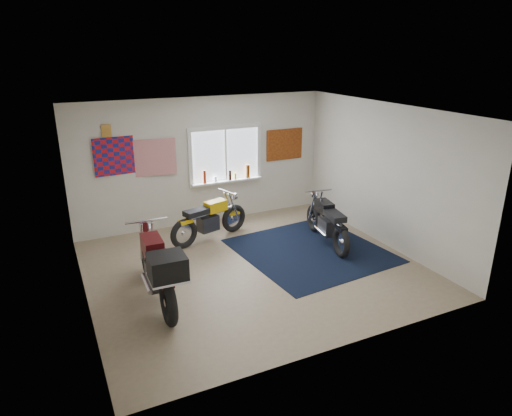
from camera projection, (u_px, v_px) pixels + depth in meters
name	position (u px, v px, depth m)	size (l,w,h in m)	color
ground	(253.00, 268.00, 7.98)	(5.50, 5.50, 0.00)	#9E896B
room_shell	(253.00, 177.00, 7.43)	(5.50, 5.50, 5.50)	white
navy_rug	(310.00, 250.00, 8.63)	(2.50, 2.60, 0.01)	black
window_assembly	(226.00, 159.00, 9.82)	(1.66, 0.17, 1.26)	white
oil_bottles	(231.00, 174.00, 9.92)	(1.09, 0.09, 0.30)	maroon
flag_display	(106.00, 131.00, 8.60)	(1.60, 0.10, 1.17)	red
triumph_poster	(284.00, 144.00, 10.36)	(0.90, 0.03, 0.70)	#A54C14
yellow_triumph	(209.00, 220.00, 9.02)	(1.78, 0.72, 0.92)	black
black_chrome_bike	(327.00, 223.00, 8.84)	(0.59, 1.86, 0.96)	black
maroon_tourer	(158.00, 269.00, 6.67)	(0.66, 2.18, 1.11)	black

